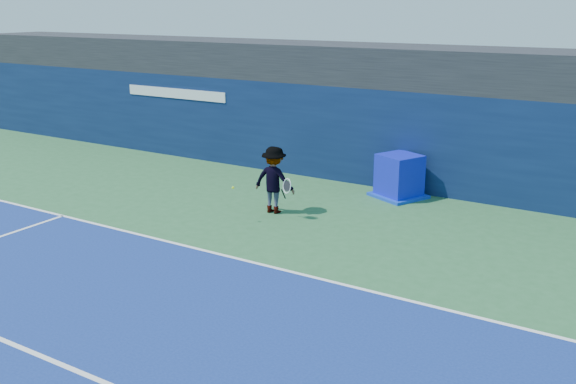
% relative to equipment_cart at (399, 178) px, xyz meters
% --- Properties ---
extents(ground, '(80.00, 80.00, 0.00)m').
position_rel_equipment_cart_xyz_m(ground, '(-1.97, -9.39, -0.58)').
color(ground, '#2B6035').
rests_on(ground, ground).
extents(baseline, '(24.00, 0.10, 0.01)m').
position_rel_equipment_cart_xyz_m(baseline, '(-1.97, -6.39, -0.57)').
color(baseline, white).
rests_on(baseline, ground).
extents(service_line, '(24.00, 0.10, 0.01)m').
position_rel_equipment_cart_xyz_m(service_line, '(-1.97, -11.39, -0.57)').
color(service_line, white).
rests_on(service_line, ground).
extents(stadium_band, '(36.00, 3.00, 1.20)m').
position_rel_equipment_cart_xyz_m(stadium_band, '(-1.97, 2.11, 3.02)').
color(stadium_band, black).
rests_on(stadium_band, back_wall_assembly).
extents(back_wall_assembly, '(36.00, 1.03, 3.00)m').
position_rel_equipment_cart_xyz_m(back_wall_assembly, '(-1.97, 1.11, 0.92)').
color(back_wall_assembly, '#0B1B3E').
rests_on(back_wall_assembly, ground).
extents(equipment_cart, '(1.75, 1.75, 1.27)m').
position_rel_equipment_cart_xyz_m(equipment_cart, '(0.00, 0.00, 0.00)').
color(equipment_cart, '#0C14B3').
rests_on(equipment_cart, ground).
extents(tennis_player, '(1.37, 0.77, 1.82)m').
position_rel_equipment_cart_xyz_m(tennis_player, '(-2.33, -3.13, 0.33)').
color(tennis_player, silver).
rests_on(tennis_player, ground).
extents(tennis_ball, '(0.07, 0.07, 0.07)m').
position_rel_equipment_cart_xyz_m(tennis_ball, '(-2.76, -4.41, 0.36)').
color(tennis_ball, '#B9DE18').
rests_on(tennis_ball, ground).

